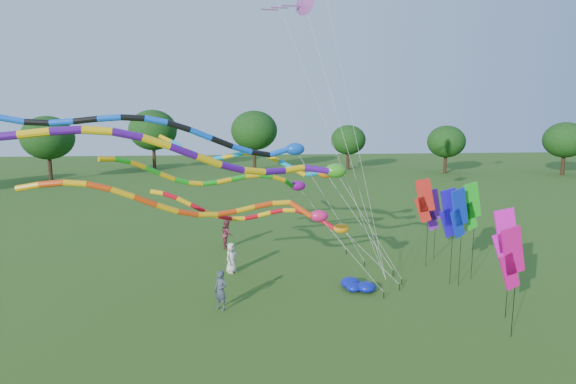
{
  "coord_description": "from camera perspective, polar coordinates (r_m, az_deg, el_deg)",
  "views": [
    {
      "loc": [
        -4.54,
        -18.33,
        8.54
      ],
      "look_at": [
        -2.39,
        4.11,
        4.8
      ],
      "focal_mm": 30.0,
      "sensor_mm": 36.0,
      "label": 1
    }
  ],
  "objects": [
    {
      "name": "tube_kite_red",
      "position": [
        23.28,
        -1.9,
        -2.89
      ],
      "size": [
        11.69,
        1.68,
        5.43
      ],
      "rotation": [
        0.0,
        0.0,
        -0.16
      ],
      "color": "black",
      "rests_on": "ground"
    },
    {
      "name": "banner_pole_magenta_a",
      "position": [
        19.94,
        24.99,
        -7.14
      ],
      "size": [
        1.16,
        0.26,
        4.42
      ],
      "rotation": [
        0.0,
        0.0,
        0.16
      ],
      "color": "black",
      "rests_on": "ground"
    },
    {
      "name": "banner_pole_green",
      "position": [
        25.96,
        20.93,
        -1.61
      ],
      "size": [
        1.15,
        0.34,
        5.12
      ],
      "rotation": [
        0.0,
        0.0,
        0.23
      ],
      "color": "black",
      "rests_on": "ground"
    },
    {
      "name": "banner_pole_violet",
      "position": [
        29.28,
        16.71,
        -2.04
      ],
      "size": [
        1.16,
        0.1,
        4.19
      ],
      "rotation": [
        0.0,
        0.0,
        0.02
      ],
      "color": "black",
      "rests_on": "ground"
    },
    {
      "name": "banner_pole_magenta_b",
      "position": [
        21.69,
        24.36,
        -4.95
      ],
      "size": [
        1.16,
        0.22,
        4.73
      ],
      "rotation": [
        0.0,
        0.0,
        -0.12
      ],
      "color": "black",
      "rests_on": "ground"
    },
    {
      "name": "tube_kite_orange",
      "position": [
        19.71,
        -8.4,
        -1.6
      ],
      "size": [
        14.28,
        3.01,
        6.72
      ],
      "rotation": [
        0.0,
        0.0,
        0.18
      ],
      "color": "black",
      "rests_on": "ground"
    },
    {
      "name": "banner_pole_blue_a",
      "position": [
        24.85,
        18.58,
        -2.39
      ],
      "size": [
        1.16,
        0.26,
        4.93
      ],
      "rotation": [
        0.0,
        0.0,
        0.16
      ],
      "color": "black",
      "rests_on": "ground"
    },
    {
      "name": "person_b",
      "position": [
        21.58,
        -7.99,
        -11.47
      ],
      "size": [
        0.76,
        0.74,
        1.76
      ],
      "primitive_type": "imported",
      "rotation": [
        0.0,
        0.0,
        -0.71
      ],
      "color": "#394150",
      "rests_on": "ground"
    },
    {
      "name": "banner_pole_blue_b",
      "position": [
        24.74,
        19.6,
        -2.4
      ],
      "size": [
        1.11,
        0.49,
        4.97
      ],
      "rotation": [
        0.0,
        0.0,
        0.36
      ],
      "color": "black",
      "rests_on": "ground"
    },
    {
      "name": "person_c",
      "position": [
        30.91,
        -7.23,
        -4.97
      ],
      "size": [
        0.74,
        0.92,
        1.79
      ],
      "primitive_type": "imported",
      "rotation": [
        0.0,
        0.0,
        1.64
      ],
      "color": "maroon",
      "rests_on": "ground"
    },
    {
      "name": "tube_kite_green",
      "position": [
        25.61,
        -6.44,
        1.58
      ],
      "size": [
        12.69,
        4.9,
        7.07
      ],
      "rotation": [
        0.0,
        0.0,
        0.36
      ],
      "color": "black",
      "rests_on": "ground"
    },
    {
      "name": "delta_kite_high_c",
      "position": [
        26.76,
        1.9,
        21.49
      ],
      "size": [
        5.99,
        4.52,
        15.04
      ],
      "rotation": [
        0.0,
        0.0,
        0.71
      ],
      "color": "black",
      "rests_on": "ground"
    },
    {
      "name": "person_a",
      "position": [
        26.25,
        -6.73,
        -7.74
      ],
      "size": [
        0.9,
        0.96,
        1.64
      ],
      "primitive_type": "imported",
      "rotation": [
        0.0,
        0.0,
        0.92
      ],
      "color": "silver",
      "rests_on": "ground"
    },
    {
      "name": "tube_kite_cyan",
      "position": [
        26.37,
        -3.29,
        3.67
      ],
      "size": [
        12.44,
        5.08,
        7.72
      ],
      "rotation": [
        0.0,
        0.0,
        -0.35
      ],
      "color": "black",
      "rests_on": "ground"
    },
    {
      "name": "tube_kite_purple",
      "position": [
        19.46,
        -8.37,
        4.07
      ],
      "size": [
        17.14,
        5.51,
        8.75
      ],
      "rotation": [
        0.0,
        0.0,
        0.32
      ],
      "color": "black",
      "rests_on": "ground"
    },
    {
      "name": "tube_kite_blue",
      "position": [
        23.41,
        -11.91,
        6.56
      ],
      "size": [
        17.83,
        3.58,
        9.34
      ],
      "rotation": [
        0.0,
        0.0,
        0.22
      ],
      "color": "black",
      "rests_on": "ground"
    },
    {
      "name": "blue_nylon_heap",
      "position": [
        24.39,
        7.71,
        -10.61
      ],
      "size": [
        1.67,
        1.13,
        0.53
      ],
      "color": "#0C189D",
      "rests_on": "ground"
    },
    {
      "name": "ground",
      "position": [
        20.72,
        7.95,
        -15.01
      ],
      "size": [
        160.0,
        160.0,
        0.0
      ],
      "primitive_type": "plane",
      "color": "#245015",
      "rests_on": "ground"
    },
    {
      "name": "banner_pole_red",
      "position": [
        27.43,
        15.85,
        -1.01
      ],
      "size": [
        1.15,
        0.34,
        5.01
      ],
      "rotation": [
        0.0,
        0.0,
        -0.22
      ],
      "color": "black",
      "rests_on": "ground"
    },
    {
      "name": "tree_ring",
      "position": [
        13.0,
        10.86,
        -4.67
      ],
      "size": [
        116.64,
        112.46,
        9.55
      ],
      "color": "#382314",
      "rests_on": "ground"
    }
  ]
}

